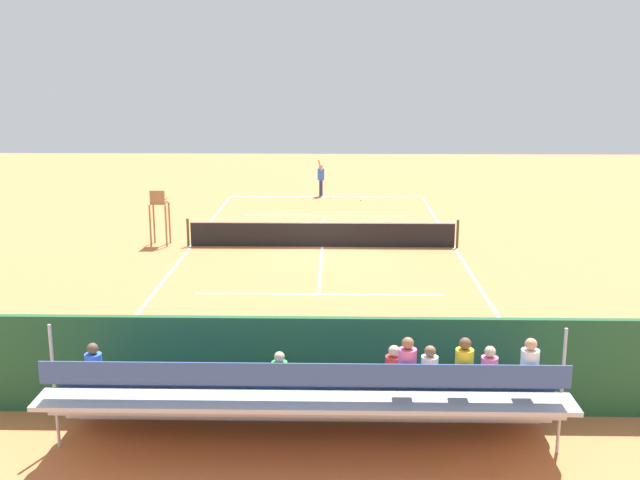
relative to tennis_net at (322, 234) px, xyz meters
name	(u,v)px	position (x,y,z in m)	size (l,w,h in m)	color
ground_plane	(322,247)	(0.00, 0.00, -0.50)	(60.00, 60.00, 0.00)	#D17542
court_line_markings	(322,246)	(0.00, -0.04, -0.50)	(10.10, 22.20, 0.01)	white
tennis_net	(322,234)	(0.00, 0.00, 0.00)	(10.30, 0.10, 1.07)	black
backdrop_wall	(309,366)	(0.00, 14.00, 0.50)	(18.00, 0.16, 2.00)	#235633
bleacher_stand	(316,397)	(-0.18, 15.39, 0.47)	(9.06, 2.40, 2.48)	#B2B2B7
umpire_chair	(159,211)	(6.20, -0.15, 0.81)	(0.67, 0.67, 2.14)	olive
courtside_bench	(432,373)	(-2.51, 13.27, 0.06)	(1.80, 0.40, 0.93)	#234C2D
equipment_bag	(358,392)	(-0.99, 13.40, -0.32)	(0.90, 0.36, 0.36)	black
tennis_player	(321,177)	(0.28, -11.23, 0.51)	(0.42, 0.55, 1.93)	navy
tennis_racket	(303,198)	(1.20, -10.63, -0.49)	(0.31, 0.56, 0.03)	black
tennis_ball_near	(330,198)	(-0.21, -10.35, -0.47)	(0.07, 0.07, 0.07)	#CCDB33
tennis_ball_far	(361,200)	(-1.77, -9.87, -0.47)	(0.07, 0.07, 0.07)	#CCDB33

